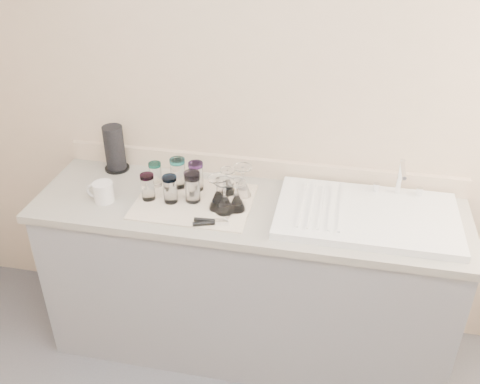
% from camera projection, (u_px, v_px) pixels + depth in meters
% --- Properties ---
extents(room_envelope, '(3.54, 3.50, 2.52)m').
position_uv_depth(room_envelope, '(149.00, 244.00, 1.19)').
color(room_envelope, '#505055').
rests_on(room_envelope, ground).
extents(counter_unit, '(2.06, 0.62, 0.90)m').
position_uv_depth(counter_unit, '(248.00, 278.00, 2.77)').
color(counter_unit, gray).
rests_on(counter_unit, ground).
extents(sink_unit, '(0.82, 0.50, 0.22)m').
position_uv_depth(sink_unit, '(367.00, 215.00, 2.44)').
color(sink_unit, white).
rests_on(sink_unit, counter_unit).
extents(dish_towel, '(0.55, 0.42, 0.01)m').
position_uv_depth(dish_towel, '(194.00, 201.00, 2.56)').
color(dish_towel, silver).
rests_on(dish_towel, counter_unit).
extents(tumbler_teal, '(0.06, 0.06, 0.12)m').
position_uv_depth(tumbler_teal, '(155.00, 174.00, 2.65)').
color(tumbler_teal, white).
rests_on(tumbler_teal, dish_towel).
extents(tumbler_cyan, '(0.08, 0.08, 0.15)m').
position_uv_depth(tumbler_cyan, '(178.00, 173.00, 2.64)').
color(tumbler_cyan, white).
rests_on(tumbler_cyan, dish_towel).
extents(tumbler_purple, '(0.07, 0.07, 0.15)m').
position_uv_depth(tumbler_purple, '(196.00, 176.00, 2.61)').
color(tumbler_purple, white).
rests_on(tumbler_purple, dish_towel).
extents(tumbler_magenta, '(0.07, 0.07, 0.13)m').
position_uv_depth(tumbler_magenta, '(148.00, 187.00, 2.54)').
color(tumbler_magenta, white).
rests_on(tumbler_magenta, dish_towel).
extents(tumbler_blue, '(0.07, 0.07, 0.14)m').
position_uv_depth(tumbler_blue, '(170.00, 189.00, 2.52)').
color(tumbler_blue, white).
rests_on(tumbler_blue, dish_towel).
extents(tumbler_lavender, '(0.08, 0.08, 0.15)m').
position_uv_depth(tumbler_lavender, '(192.00, 187.00, 2.52)').
color(tumbler_lavender, white).
rests_on(tumbler_lavender, dish_towel).
extents(tumbler_extra, '(0.07, 0.07, 0.13)m').
position_uv_depth(tumbler_extra, '(193.00, 188.00, 2.53)').
color(tumbler_extra, white).
rests_on(tumbler_extra, dish_towel).
extents(goblet_back_left, '(0.07, 0.07, 0.13)m').
position_uv_depth(goblet_back_left, '(228.00, 185.00, 2.60)').
color(goblet_back_left, white).
rests_on(goblet_back_left, dish_towel).
extents(goblet_back_right, '(0.09, 0.09, 0.16)m').
position_uv_depth(goblet_back_right, '(243.00, 185.00, 2.58)').
color(goblet_back_right, white).
rests_on(goblet_back_right, dish_towel).
extents(goblet_front_left, '(0.09, 0.09, 0.16)m').
position_uv_depth(goblet_front_left, '(218.00, 198.00, 2.48)').
color(goblet_front_left, white).
rests_on(goblet_front_left, dish_towel).
extents(goblet_front_right, '(0.08, 0.08, 0.15)m').
position_uv_depth(goblet_front_right, '(237.00, 200.00, 2.47)').
color(goblet_front_right, white).
rests_on(goblet_front_right, dish_towel).
extents(goblet_extra, '(0.09, 0.09, 0.16)m').
position_uv_depth(goblet_extra, '(225.00, 201.00, 2.45)').
color(goblet_extra, white).
rests_on(goblet_extra, dish_towel).
extents(can_opener, '(0.16, 0.08, 0.02)m').
position_uv_depth(can_opener, '(211.00, 222.00, 2.39)').
color(can_opener, silver).
rests_on(can_opener, dish_towel).
extents(white_mug, '(0.14, 0.10, 0.10)m').
position_uv_depth(white_mug, '(103.00, 192.00, 2.55)').
color(white_mug, silver).
rests_on(white_mug, counter_unit).
extents(paper_towel_roll, '(0.13, 0.13, 0.24)m').
position_uv_depth(paper_towel_roll, '(115.00, 149.00, 2.78)').
color(paper_towel_roll, black).
rests_on(paper_towel_roll, counter_unit).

